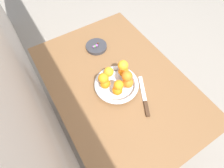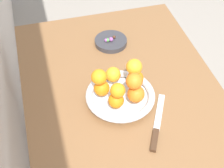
{
  "view_description": "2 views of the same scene",
  "coord_description": "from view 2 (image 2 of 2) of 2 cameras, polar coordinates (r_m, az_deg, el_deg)",
  "views": [
    {
      "loc": [
        -0.47,
        0.33,
        1.62
      ],
      "look_at": [
        -0.04,
        0.06,
        0.81
      ],
      "focal_mm": 28.0,
      "sensor_mm": 36.0,
      "label": 1
    },
    {
      "loc": [
        -0.85,
        0.28,
        1.7
      ],
      "look_at": [
        -0.06,
        0.06,
        0.86
      ],
      "focal_mm": 55.0,
      "sensor_mm": 36.0,
      "label": 2
    }
  ],
  "objects": [
    {
      "name": "dining_table",
      "position": [
        1.38,
        1.93,
        -4.08
      ],
      "size": [
        1.1,
        0.76,
        0.74
      ],
      "color": "brown",
      "rests_on": "ground_plane"
    },
    {
      "name": "candy_ball_0",
      "position": [
        1.51,
        -0.14,
        7.44
      ],
      "size": [
        0.02,
        0.02,
        0.02
      ],
      "primitive_type": "sphere",
      "color": "#8C4C99",
      "rests_on": "candy_dish"
    },
    {
      "name": "orange_1",
      "position": [
        1.24,
        -1.72,
        -0.7
      ],
      "size": [
        0.06,
        0.06,
        0.06
      ],
      "primitive_type": "sphere",
      "color": "orange",
      "rests_on": "fruit_bowl"
    },
    {
      "name": "orange_2",
      "position": [
        1.2,
        0.69,
        -2.76
      ],
      "size": [
        0.06,
        0.06,
        0.06
      ],
      "primitive_type": "sphere",
      "color": "orange",
      "rests_on": "fruit_bowl"
    },
    {
      "name": "orange_6",
      "position": [
        1.16,
        0.96,
        -1.09
      ],
      "size": [
        0.05,
        0.05,
        0.05
      ],
      "primitive_type": "sphere",
      "color": "orange",
      "rests_on": "orange_2"
    },
    {
      "name": "orange_4",
      "position": [
        1.28,
        3.88,
        0.97
      ],
      "size": [
        0.06,
        0.06,
        0.06
      ],
      "primitive_type": "sphere",
      "color": "orange",
      "rests_on": "fruit_bowl"
    },
    {
      "name": "candy_dish",
      "position": [
        1.53,
        -0.19,
        7.06
      ],
      "size": [
        0.14,
        0.14,
        0.02
      ],
      "primitive_type": "cylinder",
      "color": "#333338",
      "rests_on": "dining_table"
    },
    {
      "name": "candy_ball_3",
      "position": [
        1.51,
        -0.99,
        7.3
      ],
      "size": [
        0.02,
        0.02,
        0.02
      ],
      "primitive_type": "sphere",
      "color": "#8C4C99",
      "rests_on": "candy_dish"
    },
    {
      "name": "candy_ball_2",
      "position": [
        1.53,
        0.35,
        7.8
      ],
      "size": [
        0.01,
        0.01,
        0.01
      ],
      "primitive_type": "sphere",
      "color": "#472819",
      "rests_on": "candy_dish"
    },
    {
      "name": "orange_8",
      "position": [
        1.24,
        3.65,
        2.98
      ],
      "size": [
        0.06,
        0.06,
        0.06
      ],
      "primitive_type": "sphere",
      "color": "orange",
      "rests_on": "orange_4"
    },
    {
      "name": "orange_5",
      "position": [
        1.18,
        3.73,
        0.45
      ],
      "size": [
        0.06,
        0.06,
        0.06
      ],
      "primitive_type": "sphere",
      "color": "orange",
      "rests_on": "orange_3"
    },
    {
      "name": "orange_3",
      "position": [
        1.22,
        4.01,
        -1.67
      ],
      "size": [
        0.06,
        0.06,
        0.06
      ],
      "primitive_type": "sphere",
      "color": "orange",
      "rests_on": "fruit_bowl"
    },
    {
      "name": "orange_0",
      "position": [
        1.29,
        0.19,
        1.59
      ],
      "size": [
        0.06,
        0.06,
        0.06
      ],
      "primitive_type": "sphere",
      "color": "orange",
      "rests_on": "fruit_bowl"
    },
    {
      "name": "knife",
      "position": [
        1.22,
        7.48,
        -6.99
      ],
      "size": [
        0.24,
        0.14,
        0.01
      ],
      "color": "#3F2819",
      "rests_on": "dining_table"
    },
    {
      "name": "fruit_bowl",
      "position": [
        1.28,
        1.38,
        -2.05
      ],
      "size": [
        0.26,
        0.26,
        0.04
      ],
      "color": "silver",
      "rests_on": "dining_table"
    },
    {
      "name": "candy_ball_1",
      "position": [
        1.51,
        -0.72,
        7.32
      ],
      "size": [
        0.02,
        0.02,
        0.02
      ],
      "primitive_type": "sphere",
      "color": "#4C9947",
      "rests_on": "candy_dish"
    },
    {
      "name": "orange_7",
      "position": [
        1.2,
        -2.16,
        1.17
      ],
      "size": [
        0.06,
        0.06,
        0.06
      ],
      "primitive_type": "sphere",
      "color": "orange",
      "rests_on": "orange_1"
    }
  ]
}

